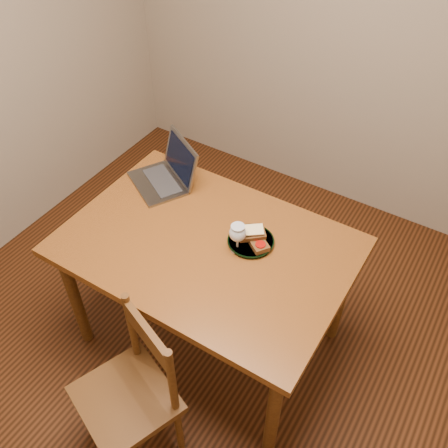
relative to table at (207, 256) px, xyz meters
The scene contains 10 objects.
floor 0.67m from the table, 51.72° to the right, with size 3.20×3.20×0.02m, color black.
back_wall 1.65m from the table, 87.27° to the left, with size 3.20×0.02×2.60m, color gray.
table is the anchor object (origin of this frame).
chair 0.68m from the table, 87.23° to the right, with size 0.50×0.49×0.42m.
plate 0.22m from the table, 33.52° to the left, with size 0.21×0.21×0.02m, color black.
sandwich_cheese 0.22m from the table, 42.58° to the left, with size 0.11×0.06×0.03m, color #381E0C, non-canonical shape.
sandwich_tomato 0.26m from the table, 25.83° to the left, with size 0.12×0.07×0.04m, color #381E0C, non-canonical shape.
sandwich_top 0.25m from the table, 34.72° to the left, with size 0.12×0.07×0.04m, color #381E0C, non-canonical shape.
milk_glass 0.21m from the table, 18.38° to the left, with size 0.08×0.08×0.15m, color white, non-canonical shape.
laptop 0.52m from the table, 146.56° to the left, with size 0.41×0.40×0.22m.
Camera 1 is at (0.83, -1.19, 2.39)m, focal length 40.00 mm.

